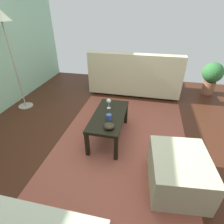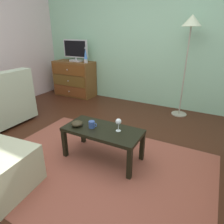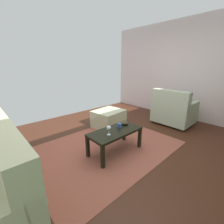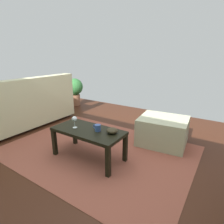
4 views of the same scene
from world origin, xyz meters
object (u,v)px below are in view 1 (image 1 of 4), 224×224
at_px(mug, 109,117).
at_px(potted_plant, 212,75).
at_px(standing_lamp, 3,26).
at_px(bowl_decorative, 109,126).
at_px(coffee_table, 109,118).
at_px(wine_glass, 109,101).
at_px(couch_large, 135,77).
at_px(ottoman, 178,172).

relative_size(mug, potted_plant, 0.16).
distance_m(mug, standing_lamp, 2.29).
distance_m(bowl_decorative, standing_lamp, 2.40).
bearing_deg(coffee_table, mug, -166.90).
height_order(mug, standing_lamp, standing_lamp).
bearing_deg(wine_glass, coffee_table, -166.37).
bearing_deg(coffee_table, standing_lamp, 72.69).
bearing_deg(wine_glass, bowl_decorative, -166.38).
height_order(coffee_table, bowl_decorative, bowl_decorative).
bearing_deg(couch_large, coffee_table, 173.82).
height_order(wine_glass, potted_plant, potted_plant).
bearing_deg(ottoman, mug, 58.67).
relative_size(ottoman, potted_plant, 0.97).
height_order(mug, ottoman, mug).
relative_size(coffee_table, ottoman, 1.35).
bearing_deg(couch_large, standing_lamp, 119.93).
height_order(couch_large, potted_plant, couch_large).
relative_size(wine_glass, bowl_decorative, 1.10).
bearing_deg(potted_plant, mug, 139.77).
xyz_separation_m(wine_glass, bowl_decorative, (-0.51, -0.12, -0.08)).
height_order(couch_large, standing_lamp, standing_lamp).
relative_size(coffee_table, standing_lamp, 0.54).
bearing_deg(standing_lamp, ottoman, -114.25).
xyz_separation_m(wine_glass, standing_lamp, (0.40, 1.84, 0.96)).
xyz_separation_m(wine_glass, mug, (-0.32, -0.08, -0.07)).
bearing_deg(potted_plant, coffee_table, 137.55).
bearing_deg(coffee_table, ottoman, -126.06).
bearing_deg(mug, potted_plant, -40.23).
bearing_deg(couch_large, mug, 175.15).
height_order(bowl_decorative, couch_large, couch_large).
xyz_separation_m(coffee_table, couch_large, (1.78, -0.19, 0.01)).
height_order(bowl_decorative, potted_plant, potted_plant).
xyz_separation_m(coffee_table, potted_plant, (2.05, -1.87, 0.08)).
bearing_deg(coffee_table, bowl_decorative, -166.39).
bearing_deg(bowl_decorative, potted_plant, -37.19).
bearing_deg(mug, coffee_table, 13.10).
xyz_separation_m(bowl_decorative, couch_large, (2.10, -0.12, -0.08)).
bearing_deg(coffee_table, potted_plant, -42.45).
xyz_separation_m(mug, couch_large, (1.91, -0.16, -0.09)).
distance_m(bowl_decorative, potted_plant, 2.97).
bearing_deg(mug, bowl_decorative, -166.03).
height_order(coffee_table, standing_lamp, standing_lamp).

